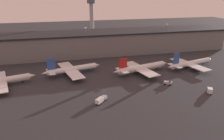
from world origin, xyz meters
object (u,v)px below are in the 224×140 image
(service_vehicle_1, at_px, (210,90))
(airplane_0, at_px, (1,81))
(control_tower, at_px, (92,16))
(airplane_2, at_px, (141,68))
(airplane_1, at_px, (72,69))
(airplane_3, at_px, (191,64))
(service_vehicle_2, at_px, (101,100))
(service_vehicle_3, at_px, (168,83))

(service_vehicle_1, bearing_deg, airplane_0, 104.55)
(airplane_0, bearing_deg, control_tower, 43.67)
(airplane_2, xyz_separation_m, service_vehicle_1, (23.92, -37.39, -1.75))
(airplane_1, xyz_separation_m, airplane_3, (81.76, -7.59, -0.05))
(service_vehicle_1, bearing_deg, service_vehicle_2, 119.31)
(airplane_0, relative_size, airplane_2, 0.88)
(airplane_1, height_order, service_vehicle_2, airplane_1)
(airplane_0, distance_m, airplane_3, 122.21)
(airplane_1, bearing_deg, service_vehicle_3, -43.89)
(airplane_0, distance_m, airplane_1, 41.55)
(airplane_0, relative_size, airplane_3, 0.90)
(service_vehicle_2, relative_size, service_vehicle_3, 1.37)
(airplane_3, distance_m, service_vehicle_2, 79.12)
(service_vehicle_3, bearing_deg, airplane_3, 67.28)
(airplane_2, bearing_deg, service_vehicle_3, -83.90)
(airplane_2, relative_size, airplane_3, 1.02)
(airplane_0, xyz_separation_m, service_vehicle_1, (108.94, -36.46, -1.48))
(airplane_1, relative_size, service_vehicle_1, 6.66)
(airplane_2, distance_m, service_vehicle_2, 47.79)
(airplane_3, bearing_deg, airplane_0, 167.32)
(airplane_1, distance_m, airplane_3, 82.12)
(airplane_2, bearing_deg, airplane_1, 155.40)
(airplane_3, bearing_deg, service_vehicle_1, -122.64)
(airplane_2, relative_size, service_vehicle_1, 7.24)
(airplane_1, relative_size, service_vehicle_3, 7.49)
(airplane_2, bearing_deg, service_vehicle_1, -71.01)
(service_vehicle_3, bearing_deg, airplane_2, 138.81)
(airplane_0, height_order, airplane_3, airplane_3)
(airplane_1, distance_m, airplane_2, 45.42)
(service_vehicle_1, xyz_separation_m, service_vehicle_3, (-16.04, 15.41, -0.42))
(airplane_3, xyz_separation_m, service_vehicle_2, (-71.10, -34.67, -1.65))
(airplane_1, distance_m, control_tower, 106.12)
(airplane_3, height_order, service_vehicle_1, airplane_3)
(service_vehicle_2, bearing_deg, airplane_2, -1.23)
(airplane_0, relative_size, control_tower, 0.81)
(service_vehicle_2, xyz_separation_m, service_vehicle_3, (41.81, 11.63, -0.26))
(airplane_3, xyz_separation_m, service_vehicle_1, (-13.26, -38.45, -1.49))
(airplane_2, bearing_deg, airplane_0, 167.01)
(service_vehicle_2, height_order, service_vehicle_3, service_vehicle_3)
(airplane_1, height_order, airplane_3, airplane_3)
(airplane_3, distance_m, service_vehicle_1, 40.70)
(airplane_0, height_order, service_vehicle_1, airplane_0)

